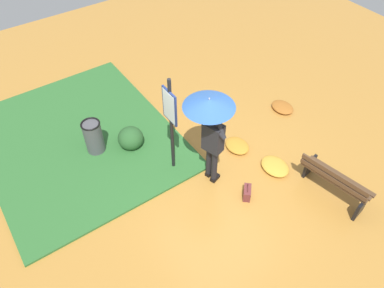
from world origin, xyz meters
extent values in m
plane|color=#B27A33|center=(0.00, 0.00, 0.00)|extent=(18.00, 18.00, 0.00)
cube|color=#2D662D|center=(2.88, 1.89, 0.03)|extent=(4.80, 4.00, 0.05)
cylinder|color=black|center=(0.17, 0.05, 0.43)|extent=(0.12, 0.12, 0.86)
cylinder|color=black|center=(0.35, 0.05, 0.43)|extent=(0.12, 0.12, 0.86)
cube|color=black|center=(0.17, 0.01, 0.04)|extent=(0.17, 0.24, 0.08)
cube|color=black|center=(0.35, 0.01, 0.04)|extent=(0.17, 0.24, 0.08)
cube|color=#232328|center=(0.26, 0.05, 1.18)|extent=(0.43, 0.34, 0.64)
sphere|color=#8C664C|center=(0.26, 0.05, 1.64)|extent=(0.20, 0.20, 0.20)
ellipsoid|color=black|center=(0.26, 0.05, 1.67)|extent=(0.20, 0.20, 0.15)
cylinder|color=#232328|center=(0.04, 0.02, 1.39)|extent=(0.18, 0.13, 0.18)
cylinder|color=#232328|center=(0.08, 0.01, 1.48)|extent=(0.24, 0.11, 0.33)
cube|color=black|center=(0.17, 0.03, 1.62)|extent=(0.07, 0.04, 0.14)
cylinder|color=#232328|center=(0.42, 0.05, 1.42)|extent=(0.11, 0.10, 0.09)
cylinder|color=#232328|center=(0.41, 0.06, 1.51)|extent=(0.10, 0.09, 0.23)
cylinder|color=#A5A5AD|center=(0.40, 0.07, 1.83)|extent=(0.02, 0.02, 0.41)
cone|color=#264C8C|center=(0.40, 0.07, 1.92)|extent=(0.96, 0.96, 0.16)
sphere|color=#A5A5AD|center=(0.40, 0.07, 2.03)|extent=(0.02, 0.02, 0.02)
cylinder|color=black|center=(0.95, 0.53, 1.15)|extent=(0.07, 0.07, 2.30)
cube|color=navy|center=(0.95, 0.55, 1.70)|extent=(0.44, 0.04, 0.70)
cube|color=silver|center=(0.95, 0.57, 1.70)|extent=(0.38, 0.01, 0.64)
cube|color=brown|center=(-0.55, -0.25, 0.12)|extent=(0.31, 0.31, 0.24)
torus|color=brown|center=(-0.55, -0.25, 0.28)|extent=(0.14, 0.13, 0.18)
cube|color=black|center=(-2.10, -1.71, 0.22)|extent=(0.12, 0.36, 0.44)
cube|color=black|center=(-0.82, -1.71, 0.22)|extent=(0.12, 0.36, 0.44)
cube|color=#513823|center=(-1.46, -1.83, 0.46)|extent=(1.40, 0.35, 0.04)
cube|color=#513823|center=(-1.46, -1.71, 0.46)|extent=(1.40, 0.35, 0.04)
cube|color=#513823|center=(-1.46, -1.59, 0.46)|extent=(1.40, 0.35, 0.04)
cube|color=#513823|center=(-1.46, -1.54, 0.56)|extent=(1.38, 0.29, 0.10)
cube|color=#513823|center=(-1.46, -1.54, 0.70)|extent=(1.38, 0.29, 0.10)
cylinder|color=#4C4C51|center=(2.33, 1.68, 0.40)|extent=(0.40, 0.40, 0.80)
torus|color=black|center=(2.33, 1.68, 0.82)|extent=(0.42, 0.42, 0.04)
ellipsoid|color=#285628|center=(2.00, 0.98, 0.26)|extent=(0.57, 0.57, 0.51)
ellipsoid|color=#1E421E|center=(2.17, 0.89, 0.17)|extent=(0.34, 0.34, 0.34)
ellipsoid|color=gold|center=(-0.33, -1.22, 0.07)|extent=(0.65, 0.52, 0.14)
ellipsoid|color=#A86023|center=(1.00, -2.73, 0.06)|extent=(0.58, 0.47, 0.13)
ellipsoid|color=#C68428|center=(0.61, -0.95, 0.07)|extent=(0.59, 0.47, 0.13)
camera|label=1|loc=(-3.63, 3.23, 6.16)|focal=35.25mm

